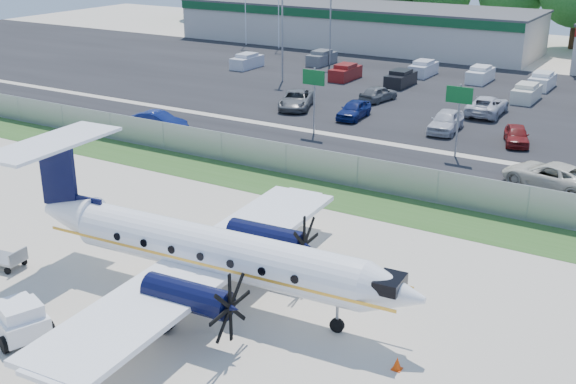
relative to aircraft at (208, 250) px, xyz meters
The scene contains 28 objects.
ground 2.75m from the aircraft, 114.05° to the left, with size 170.00×170.00×0.00m, color beige.
grass_verge 13.63m from the aircraft, 92.73° to the left, with size 170.00×4.00×0.02m, color #2D561E.
access_road 20.57m from the aircraft, 91.79° to the left, with size 170.00×8.00×0.02m, color black.
parking_lot 41.50m from the aircraft, 90.88° to the left, with size 170.00×32.00×0.02m, color black.
perimeter_fence 15.50m from the aircraft, 92.37° to the left, with size 120.00×0.06×1.99m.
building_west 68.03m from the aircraft, 111.23° to the left, with size 46.40×12.40×5.24m.
sign_left 25.86m from the aircraft, 109.54° to the left, with size 1.80×0.26×5.00m.
sign_mid 24.49m from the aircraft, 84.46° to the left, with size 1.80×0.26×5.00m.
flagpole_west 67.33m from the aircraft, 122.94° to the left, with size 1.06×0.12×10.00m.
flagpole_east 64.75m from the aircraft, 119.22° to the left, with size 1.06×0.12×10.00m.
light_pole_nw 44.61m from the aircraft, 117.63° to the left, with size 0.90×0.35×9.09m.
light_pole_sw 53.65m from the aircraft, 112.66° to the left, with size 0.90×0.35×9.09m.
tree_line 75.47m from the aircraft, 90.49° to the left, with size 112.00×6.00×14.00m, color #1A5B1B, non-canonical shape.
aircraft is the anchor object (origin of this frame).
pushback_tug 7.77m from the aircraft, 126.33° to the right, with size 3.19×2.79×1.49m.
baggage_cart_near 10.39m from the aircraft, 165.56° to the right, with size 2.00×1.34×0.99m.
baggage_cart_far 3.66m from the aircraft, 138.42° to the left, with size 1.93×1.22×0.99m.
cone_nose 9.11m from the aircraft, ahead, with size 0.35×0.35×0.50m.
cone_starboard_wing 8.89m from the aircraft, 100.40° to the left, with size 0.38×0.38×0.53m.
road_car_west 27.10m from the aircraft, 135.26° to the left, with size 1.56×4.47×1.47m, color navy.
road_car_mid 23.35m from the aircraft, 66.53° to the left, with size 2.67×5.79×1.61m, color beige.
parked_car_a 33.64m from the aircraft, 114.31° to the left, with size 2.49×5.39×1.50m, color #595B5E.
parked_car_b 31.21m from the aircraft, 105.06° to the left, with size 1.74×4.33×1.47m, color navy.
parked_car_c 30.23m from the aircraft, 90.70° to the left, with size 1.96×4.87×1.66m, color silver.
parked_car_d 30.08m from the aircraft, 80.18° to the left, with size 1.61×4.00×1.36m, color maroon.
parked_car_f 37.71m from the aircraft, 103.64° to the left, with size 1.68×4.18×1.42m, color #595B5E.
parked_car_g 36.91m from the aircraft, 88.74° to the left, with size 2.60×5.65×1.57m, color silver.
far_parking_rows 46.49m from the aircraft, 90.79° to the left, with size 56.00×10.00×1.60m, color gray, non-canonical shape.
Camera 1 is at (17.48, -22.91, 14.96)m, focal length 45.00 mm.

